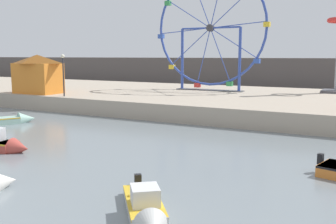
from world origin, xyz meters
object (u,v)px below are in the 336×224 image
motorboat_seafoam (0,121)px  promenade_lamp_near (63,69)px  motorboat_pale_grey (146,210)px  carnival_booth_orange_canopy (38,73)px  ferris_wheel_blue_frame (210,30)px

motorboat_seafoam → promenade_lamp_near: size_ratio=1.45×
motorboat_pale_grey → carnival_booth_orange_canopy: carnival_booth_orange_canopy is taller
promenade_lamp_near → carnival_booth_orange_canopy: bearing=166.6°
motorboat_seafoam → carnival_booth_orange_canopy: (-4.62, 8.03, 2.89)m
motorboat_pale_grey → ferris_wheel_blue_frame: size_ratio=0.30×
ferris_wheel_blue_frame → carnival_booth_orange_canopy: ferris_wheel_blue_frame is taller
ferris_wheel_blue_frame → carnival_booth_orange_canopy: size_ratio=2.59×
motorboat_pale_grey → promenade_lamp_near: bearing=-170.4°
motorboat_pale_grey → ferris_wheel_blue_frame: bearing=159.4°
motorboat_seafoam → ferris_wheel_blue_frame: (8.33, 18.23, 6.99)m
motorboat_seafoam → carnival_booth_orange_canopy: bearing=58.7°
motorboat_pale_grey → promenade_lamp_near: (-17.78, 15.76, 3.41)m
motorboat_seafoam → motorboat_pale_grey: motorboat_pale_grey is taller
motorboat_seafoam → promenade_lamp_near: bearing=33.7°
promenade_lamp_near → motorboat_pale_grey: bearing=-41.6°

